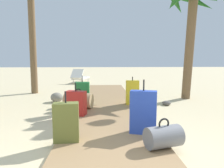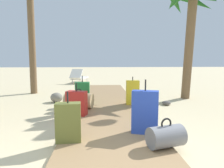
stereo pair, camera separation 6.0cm
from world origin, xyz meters
The scene contains 14 objects.
ground_plane centered at (0.00, 3.10, 0.00)m, with size 60.00×60.00×0.00m, color beige.
boardwalk centered at (0.00, 3.88, 0.04)m, with size 1.62×7.75×0.08m, color #9E7A51.
suitcase_olive centered at (-0.65, 1.19, 0.37)m, with size 0.37×0.22×0.74m.
suitcase_red centered at (-0.69, 2.61, 0.34)m, with size 0.47×0.34×0.71m.
suitcase_blue centered at (0.54, 1.45, 0.43)m, with size 0.45×0.28×0.88m.
duffel_bag_grey centered at (0.70, 0.90, 0.23)m, with size 0.55×0.42×0.41m.
suitcase_green centered at (-0.66, 3.83, 0.37)m, with size 0.39×0.21×0.76m.
duffel_bag_tan centered at (-0.71, 3.25, 0.27)m, with size 0.76×0.54×0.49m.
suitcase_yellow centered at (0.69, 3.59, 0.40)m, with size 0.35×0.23×0.75m.
palm_tree_far_right centered at (2.65, 4.53, 2.87)m, with size 1.94×2.05×3.71m.
lounge_chair centered at (-1.30, 9.41, 0.33)m, with size 0.94×1.65×0.78m.
rock_right_mid centered at (1.69, 3.75, 0.06)m, with size 0.24×0.23×0.12m, color #5B5651.
rock_right_far centered at (1.42, 5.30, 0.10)m, with size 0.28×0.30×0.21m, color gray.
rock_left_mid centered at (-1.48, 4.34, 0.14)m, with size 0.39×0.34×0.29m, color gray.
Camera 1 is at (-0.14, -1.67, 1.27)m, focal length 32.07 mm.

